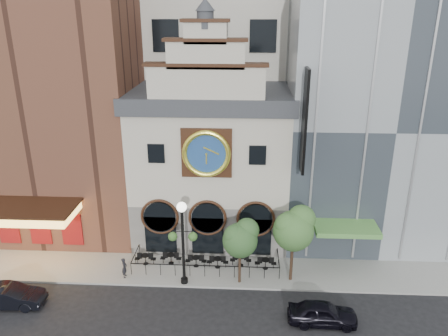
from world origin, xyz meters
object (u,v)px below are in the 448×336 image
object	(u,v)px
car_left	(9,296)
pedestrian	(124,268)
bistro_0	(145,259)
bistro_5	(266,263)
bistro_1	(171,258)
lamppost	(183,234)
tree_right	(294,228)
car_right	(322,313)
bistro_4	(241,260)
bistro_2	(196,261)
tree_left	(241,238)
bistro_3	(218,262)

from	to	relation	value
car_left	pedestrian	bearing A→B (deg)	-66.12
bistro_0	bistro_5	size ratio (longest dim) A/B	1.00
bistro_1	pedestrian	size ratio (longest dim) A/B	1.05
lamppost	bistro_5	bearing A→B (deg)	17.09
tree_right	car_left	bearing A→B (deg)	-168.60
bistro_5	car_right	bearing A→B (deg)	-59.47
bistro_5	bistro_0	bearing A→B (deg)	179.15
bistro_4	pedestrian	bearing A→B (deg)	-167.08
tree_right	pedestrian	bearing A→B (deg)	-178.32
bistro_0	car_right	bearing A→B (deg)	-24.90
bistro_2	tree_left	bearing A→B (deg)	-28.18
bistro_1	bistro_2	bearing A→B (deg)	-8.04
pedestrian	lamppost	xyz separation A→B (m)	(4.32, -0.48, 3.06)
bistro_3	pedestrian	size ratio (longest dim) A/B	1.05
bistro_4	bistro_3	bearing A→B (deg)	-168.66
bistro_0	tree_right	bearing A→B (deg)	-7.19
bistro_5	tree_left	distance (m)	3.94
bistro_3	lamppost	distance (m)	4.48
car_right	lamppost	size ratio (longest dim) A/B	0.68
car_right	pedestrian	xyz separation A→B (m)	(-13.30, 3.97, 0.18)
bistro_0	bistro_4	distance (m)	7.11
lamppost	pedestrian	bearing A→B (deg)	171.18
tree_left	bistro_4	bearing A→B (deg)	89.87
bistro_1	bistro_5	bearing A→B (deg)	-2.58
car_left	lamppost	bearing A→B (deg)	-78.27
bistro_1	car_left	xyz separation A→B (m)	(-9.63, -5.25, 0.11)
bistro_5	car_left	xyz separation A→B (m)	(-16.67, -4.94, 0.11)
bistro_1	bistro_4	size ratio (longest dim) A/B	1.00
bistro_3	tree_right	xyz separation A→B (m)	(5.29, -1.20, 3.63)
car_left	bistro_2	bearing A→B (deg)	-69.73
bistro_4	car_right	bearing A→B (deg)	-48.98
tree_left	bistro_2	bearing A→B (deg)	151.82
tree_right	bistro_5	bearing A→B (deg)	145.49
bistro_0	bistro_2	size ratio (longest dim) A/B	1.00
bistro_0	pedestrian	size ratio (longest dim) A/B	1.05
bistro_1	car_left	distance (m)	10.97
bistro_4	tree_left	xyz separation A→B (m)	(-0.00, -2.04, 3.04)
bistro_4	car_right	world-z (taller)	car_right
bistro_2	tree_right	bearing A→B (deg)	-10.39
bistro_4	pedestrian	distance (m)	8.43
bistro_2	lamppost	bearing A→B (deg)	-105.66
bistro_1	lamppost	size ratio (longest dim) A/B	0.26
bistro_3	tree_left	bearing A→B (deg)	-45.16
bistro_3	car_right	distance (m)	8.74
bistro_1	tree_right	bearing A→B (deg)	-9.88
car_right	lamppost	xyz separation A→B (m)	(-8.98, 3.49, 3.25)
bistro_0	car_left	world-z (taller)	car_left
bistro_0	bistro_4	bearing A→B (deg)	1.51
bistro_1	bistro_2	distance (m)	1.93
bistro_1	bistro_5	distance (m)	7.05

